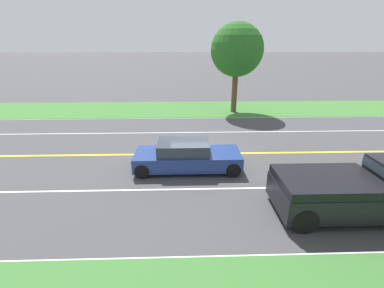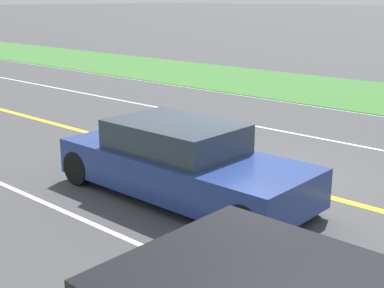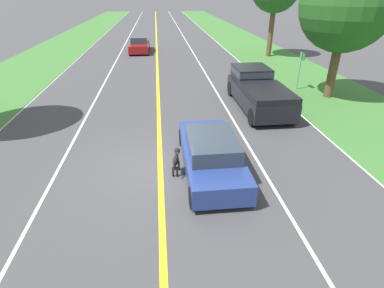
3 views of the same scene
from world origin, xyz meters
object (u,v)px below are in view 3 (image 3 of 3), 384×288
at_px(pickup_truck, 258,90).
at_px(roadside_tree_right_near, 347,5).
at_px(oncoming_car, 139,45).
at_px(ego_car, 211,154).
at_px(dog, 176,159).
at_px(street_sign, 300,66).

height_order(pickup_truck, roadside_tree_right_near, roadside_tree_right_near).
height_order(pickup_truck, oncoming_car, pickup_truck).
height_order(ego_car, dog, ego_car).
xyz_separation_m(ego_car, street_sign, (6.77, 8.49, 0.80)).
xyz_separation_m(pickup_truck, street_sign, (3.35, 2.59, 0.52)).
bearing_deg(ego_car, pickup_truck, 59.89).
relative_size(pickup_truck, oncoming_car, 1.19).
height_order(dog, roadside_tree_right_near, roadside_tree_right_near).
relative_size(ego_car, pickup_truck, 0.86).
bearing_deg(ego_car, oncoming_car, 98.63).
height_order(ego_car, oncoming_car, oncoming_car).
bearing_deg(dog, pickup_truck, 64.06).
xyz_separation_m(pickup_truck, roadside_tree_right_near, (4.52, 1.03, 3.89)).
bearing_deg(street_sign, roadside_tree_right_near, -53.03).
bearing_deg(street_sign, ego_car, -128.59).
relative_size(roadside_tree_right_near, street_sign, 3.19).
bearing_deg(pickup_truck, roadside_tree_right_near, 12.88).
xyz_separation_m(ego_car, pickup_truck, (3.42, 5.90, 0.28)).
bearing_deg(oncoming_car, dog, 95.65).
height_order(pickup_truck, street_sign, street_sign).
height_order(dog, street_sign, street_sign).
height_order(ego_car, roadside_tree_right_near, roadside_tree_right_near).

